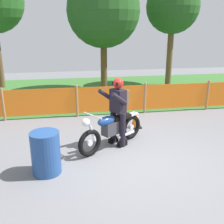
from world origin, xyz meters
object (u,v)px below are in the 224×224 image
object	(u,v)px
motorcycle_lead	(112,129)
rider_lead	(118,108)
spare_drum	(46,153)
traffic_cone	(136,119)

from	to	relation	value
motorcycle_lead	rider_lead	distance (m)	0.53
motorcycle_lead	spare_drum	distance (m)	1.78
traffic_cone	rider_lead	bearing A→B (deg)	-124.73
traffic_cone	spare_drum	distance (m)	3.22
rider_lead	spare_drum	distance (m)	2.07
motorcycle_lead	traffic_cone	world-z (taller)	motorcycle_lead
motorcycle_lead	spare_drum	bearing A→B (deg)	-1.71
motorcycle_lead	spare_drum	size ratio (longest dim) A/B	1.99
rider_lead	traffic_cone	bearing A→B (deg)	-159.29
motorcycle_lead	spare_drum	xyz separation A→B (m)	(-1.50, -0.97, -0.03)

